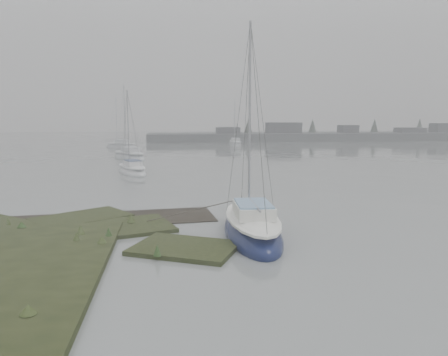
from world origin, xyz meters
TOP-DOWN VIEW (x-y plane):
  - ground at (0.00, 30.00)m, footprint 160.00×160.00m
  - far_shoreline at (26.84, 61.90)m, footprint 60.00×8.00m
  - sailboat_main at (3.16, 0.99)m, footprint 2.21×6.36m
  - sailboat_white at (-3.07, 20.01)m, footprint 3.48×5.32m
  - sailboat_far_a at (-4.35, 31.62)m, footprint 4.78×6.16m
  - sailboat_far_b at (9.79, 50.46)m, footprint 1.79×5.39m
  - sailboat_far_c at (-6.97, 47.99)m, footprint 5.46×4.58m

SIDE VIEW (x-z plane):
  - ground at x=0.00m, z-range 0.00..0.00m
  - sailboat_white at x=-3.07m, z-range -3.36..3.80m
  - sailboat_far_b at x=9.79m, z-range -3.57..4.04m
  - sailboat_far_c at x=-6.97m, z-range -3.59..4.06m
  - sailboat_far_a at x=-4.35m, z-range -3.97..4.50m
  - sailboat_main at x=3.16m, z-range -4.18..4.74m
  - far_shoreline at x=26.84m, z-range -1.22..2.93m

